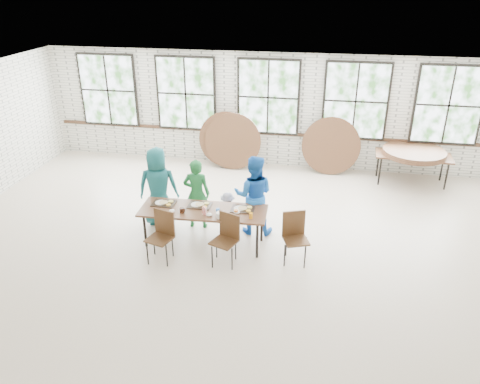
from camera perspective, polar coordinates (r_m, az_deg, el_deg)
The scene contains 13 objects.
room at distance 12.32m, azimuth 3.46°, elevation 11.25°, with size 12.00×12.00×12.00m.
dining_table at distance 8.88m, azimuth -4.49°, elevation -2.46°, with size 2.43×0.89×0.74m.
chair_near_left at distance 8.59m, azimuth -9.49°, elevation -4.77°, with size 0.52×0.51×0.95m.
chair_near_right at distance 8.38m, azimuth -1.62°, elevation -5.21°, with size 0.54×0.53×0.95m.
chair_spare at distance 8.50m, azimuth 6.69°, elevation -4.94°, with size 0.54×0.53×0.95m.
adult_teal at distance 9.69m, azimuth -9.93°, elevation 0.64°, with size 0.81×0.53×1.66m, color #18585B.
adult_green at distance 9.49m, azimuth -5.29°, elevation -0.23°, with size 0.54×0.35×1.48m, color #1A612C.
toddler at distance 9.50m, azimuth -1.50°, elevation -2.35°, with size 0.53×0.30×0.81m, color #151C43.
adult_blue at distance 9.23m, azimuth 1.67°, elevation -0.36°, with size 0.79×0.62×1.63m, color blue.
storage_table at distance 12.27m, azimuth 20.37°, elevation 4.03°, with size 1.84×0.85×0.74m.
tabletop_clutter at distance 8.81m, azimuth -4.05°, elevation -2.12°, with size 2.00×0.63×0.11m.
round_tops_stacked at distance 12.23m, azimuth 20.45°, elevation 4.55°, with size 1.50×1.50×0.13m.
round_tops_leaning at distance 12.37m, azimuth 2.78°, elevation 6.04°, with size 4.25×0.41×1.50m.
Camera 1 is at (1.44, -7.43, 4.82)m, focal length 35.00 mm.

